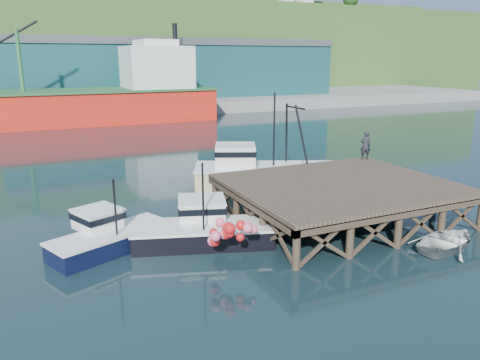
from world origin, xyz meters
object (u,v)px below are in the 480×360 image
boat_black (203,227)px  trawler (265,171)px  dockworker (365,145)px  dinghy (448,241)px  boat_navy (108,235)px

boat_black → trawler: size_ratio=0.69×
boat_black → trawler: (7.13, 7.00, 0.59)m
dockworker → dinghy: bearing=95.3°
dockworker → trawler: bearing=0.9°
boat_black → boat_navy: bearing=-175.7°
dinghy → dockworker: size_ratio=1.97×
boat_navy → dinghy: bearing=-47.3°
boat_black → trawler: bearing=62.3°
boat_navy → boat_black: (4.47, -1.07, 0.05)m
boat_black → dinghy: (10.40, -5.74, -0.38)m
dockworker → boat_black: bearing=40.7°
dockworker → boat_navy: bearing=33.1°
boat_navy → trawler: 13.04m
dinghy → dockworker: dockworker is taller
boat_navy → dinghy: boat_navy is taller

